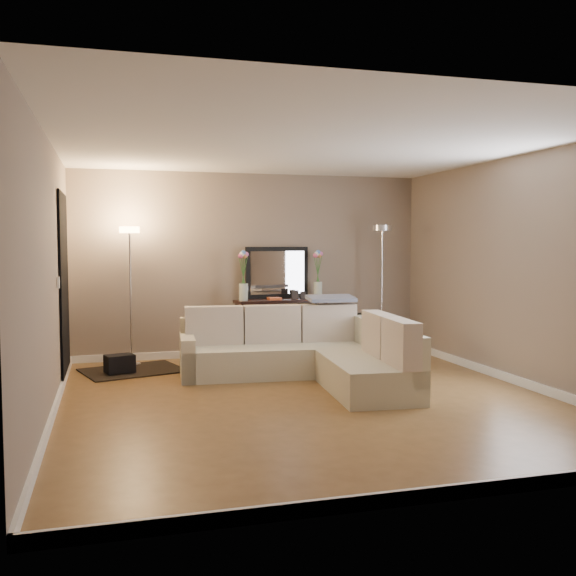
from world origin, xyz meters
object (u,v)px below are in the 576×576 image
object	(u,v)px
floor_lamp_lit	(130,268)
floor_lamp_unlit	(382,264)
console_table	(276,325)
sectional_sofa	(309,353)

from	to	relation	value
floor_lamp_lit	floor_lamp_unlit	distance (m)	3.49
console_table	floor_lamp_lit	world-z (taller)	floor_lamp_lit
floor_lamp_lit	floor_lamp_unlit	bearing A→B (deg)	-2.36
floor_lamp_lit	floor_lamp_unlit	size ratio (longest dim) A/B	0.98
console_table	floor_lamp_unlit	size ratio (longest dim) A/B	0.73
sectional_sofa	console_table	world-z (taller)	sectional_sofa
sectional_sofa	floor_lamp_lit	bearing A→B (deg)	144.46
sectional_sofa	console_table	bearing A→B (deg)	90.21
console_table	floor_lamp_unlit	xyz separation A→B (m)	(1.50, -0.25, 0.86)
sectional_sofa	console_table	xyz separation A→B (m)	(-0.01, 1.54, 0.15)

